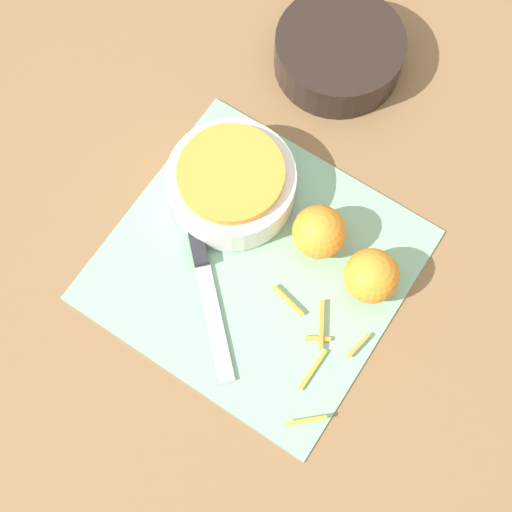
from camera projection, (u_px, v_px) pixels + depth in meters
ground_plane at (256, 265)px, 0.97m from camera, size 4.00×4.00×0.00m
cutting_board at (256, 264)px, 0.97m from camera, size 0.38×0.37×0.01m
bowl_speckled at (232, 183)px, 0.97m from camera, size 0.18×0.18×0.07m
bowl_dark at (339, 53)px, 1.05m from camera, size 0.19×0.19×0.06m
knife at (199, 253)px, 0.96m from camera, size 0.20×0.20×0.02m
orange_left at (319, 232)px, 0.94m from camera, size 0.07×0.07×0.07m
orange_right at (372, 276)px, 0.92m from camera, size 0.07×0.07×0.07m
peel_pile at (316, 349)px, 0.92m from camera, size 0.15×0.16×0.01m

